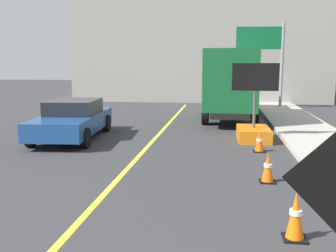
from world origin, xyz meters
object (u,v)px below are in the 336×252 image
(pickup_car, at_px, (73,119))
(traffic_cone_mid_lane, at_px, (268,168))
(traffic_cone_far_lane, at_px, (260,142))
(arrow_board_trailer, at_px, (254,127))
(box_truck, at_px, (231,82))
(traffic_cone_near_sign, at_px, (296,216))
(highway_guide_sign, at_px, (269,51))

(pickup_car, bearing_deg, traffic_cone_mid_lane, -35.11)
(pickup_car, distance_m, traffic_cone_far_lane, 6.66)
(arrow_board_trailer, relative_size, box_truck, 0.34)
(arrow_board_trailer, xyz_separation_m, traffic_cone_near_sign, (0.04, -7.98, -0.10))
(traffic_cone_near_sign, bearing_deg, pickup_car, 131.07)
(traffic_cone_near_sign, bearing_deg, box_truck, 93.23)
(box_truck, height_order, highway_guide_sign, highway_guide_sign)
(traffic_cone_mid_lane, bearing_deg, box_truck, 93.63)
(arrow_board_trailer, bearing_deg, highway_guide_sign, 81.35)
(highway_guide_sign, distance_m, traffic_cone_far_lane, 12.28)
(traffic_cone_near_sign, bearing_deg, traffic_cone_far_lane, 89.98)
(highway_guide_sign, height_order, traffic_cone_far_lane, highway_guide_sign)
(highway_guide_sign, bearing_deg, traffic_cone_mid_lane, -95.95)
(pickup_car, height_order, highway_guide_sign, highway_guide_sign)
(pickup_car, relative_size, traffic_cone_mid_lane, 7.07)
(box_truck, relative_size, traffic_cone_near_sign, 10.25)
(pickup_car, distance_m, highway_guide_sign, 13.42)
(arrow_board_trailer, height_order, traffic_cone_far_lane, arrow_board_trailer)
(arrow_board_trailer, distance_m, traffic_cone_near_sign, 7.98)
(arrow_board_trailer, bearing_deg, traffic_cone_far_lane, -88.56)
(pickup_car, bearing_deg, highway_guide_sign, 52.64)
(arrow_board_trailer, distance_m, highway_guide_sign, 10.47)
(pickup_car, relative_size, traffic_cone_near_sign, 6.39)
(traffic_cone_far_lane, bearing_deg, highway_guide_sign, 82.92)
(arrow_board_trailer, bearing_deg, traffic_cone_mid_lane, -90.54)
(arrow_board_trailer, relative_size, traffic_cone_near_sign, 3.50)
(pickup_car, bearing_deg, traffic_cone_far_lane, -11.69)
(traffic_cone_near_sign, bearing_deg, traffic_cone_mid_lane, 91.79)
(box_truck, height_order, traffic_cone_far_lane, box_truck)
(pickup_car, xyz_separation_m, traffic_cone_far_lane, (6.51, -1.35, -0.38))
(box_truck, xyz_separation_m, traffic_cone_mid_lane, (0.66, -10.46, -1.45))
(box_truck, distance_m, traffic_cone_near_sign, 13.52)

